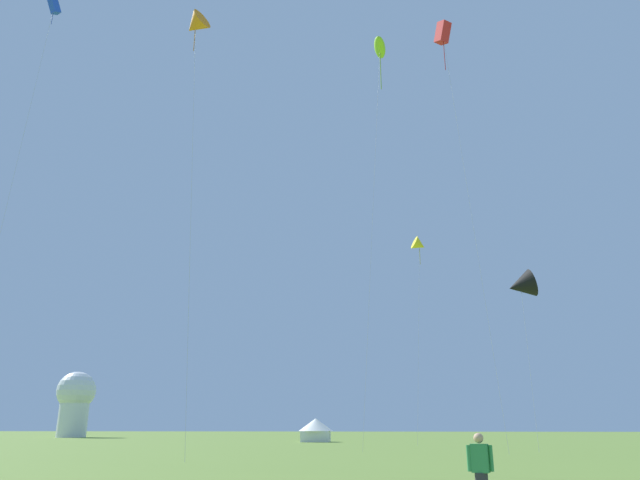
% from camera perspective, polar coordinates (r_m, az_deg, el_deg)
% --- Properties ---
extents(kite_black_delta, '(2.49, 2.58, 14.43)m').
position_cam_1_polar(kite_black_delta, '(51.91, 18.94, -4.22)').
color(kite_black_delta, black).
rests_on(kite_black_delta, ground).
extents(kite_blue_box, '(1.62, 2.51, 38.19)m').
position_cam_1_polar(kite_blue_box, '(60.64, -24.50, 19.76)').
color(kite_blue_box, blue).
rests_on(kite_blue_box, ground).
extents(kite_yellow_delta, '(2.34, 1.97, 21.72)m').
position_cam_1_polar(kite_yellow_delta, '(65.05, 9.64, -0.49)').
color(kite_yellow_delta, yellow).
rests_on(kite_yellow_delta, ground).
extents(kite_orange_delta, '(3.31, 3.34, 30.93)m').
position_cam_1_polar(kite_orange_delta, '(46.56, -12.01, 19.77)').
color(kite_orange_delta, orange).
rests_on(kite_orange_delta, ground).
extents(kite_lime_parafoil, '(3.14, 3.32, 36.45)m').
position_cam_1_polar(kite_lime_parafoil, '(58.21, 5.84, 18.07)').
color(kite_lime_parafoil, '#99DB2D').
rests_on(kite_lime_parafoil, ground).
extents(kite_red_box, '(3.00, 1.96, 35.94)m').
position_cam_1_polar(kite_red_box, '(55.73, 11.86, 19.04)').
color(kite_red_box, red).
rests_on(kite_red_box, ground).
extents(person_spectator, '(0.57, 0.34, 1.73)m').
position_cam_1_polar(person_spectator, '(14.24, 15.42, -21.20)').
color(person_spectator, '#2D2D33').
rests_on(person_spectator, ground).
extents(festival_tent_center, '(4.21, 4.21, 2.73)m').
position_cam_1_polar(festival_tent_center, '(74.85, -0.42, -17.89)').
color(festival_tent_center, white).
rests_on(festival_tent_center, ground).
extents(observatory_dome, '(6.40, 6.40, 10.80)m').
position_cam_1_polar(observatory_dome, '(111.85, -22.71, -14.19)').
color(observatory_dome, white).
rests_on(observatory_dome, ground).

